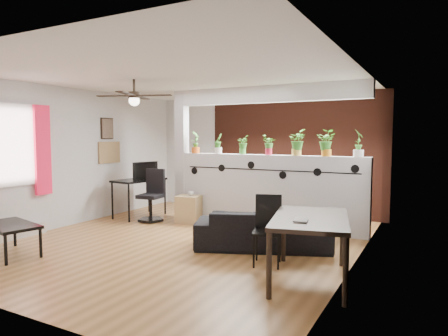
% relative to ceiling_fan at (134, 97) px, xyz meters
% --- Properties ---
extents(room_shell, '(6.30, 7.10, 2.90)m').
position_rel_ceiling_fan_xyz_m(room_shell, '(0.80, 0.30, -1.01)').
color(room_shell, brown).
rests_on(room_shell, ground).
extents(partition_wall, '(3.60, 0.18, 1.35)m').
position_rel_ceiling_fan_xyz_m(partition_wall, '(1.60, 1.80, -1.64)').
color(partition_wall, '#BCBCC1').
rests_on(partition_wall, ground).
extents(ceiling_header, '(3.60, 0.18, 0.30)m').
position_rel_ceiling_fan_xyz_m(ceiling_header, '(1.60, 1.80, 0.14)').
color(ceiling_header, silver).
rests_on(ceiling_header, room_shell).
extents(pier_column, '(0.22, 0.20, 2.60)m').
position_rel_ceiling_fan_xyz_m(pier_column, '(-0.31, 1.80, -1.01)').
color(pier_column, '#BCBCC1').
rests_on(pier_column, ground).
extents(brick_panel, '(3.90, 0.05, 2.60)m').
position_rel_ceiling_fan_xyz_m(brick_panel, '(1.60, 3.27, -1.01)').
color(brick_panel, '#A3462F').
rests_on(brick_panel, ground).
extents(vine_decal, '(3.31, 0.01, 0.30)m').
position_rel_ceiling_fan_xyz_m(vine_decal, '(1.60, 1.70, -1.23)').
color(vine_decal, black).
rests_on(vine_decal, partition_wall).
extents(window_assembly, '(0.09, 1.30, 1.55)m').
position_rel_ceiling_fan_xyz_m(window_assembly, '(-1.76, -0.90, -0.81)').
color(window_assembly, white).
rests_on(window_assembly, room_shell).
extents(baseboard_heater, '(0.08, 1.00, 0.18)m').
position_rel_ceiling_fan_xyz_m(baseboard_heater, '(-1.74, -0.90, -2.22)').
color(baseboard_heater, beige).
rests_on(baseboard_heater, ground).
extents(corkboard, '(0.03, 0.60, 0.45)m').
position_rel_ceiling_fan_xyz_m(corkboard, '(-1.78, 1.25, -0.96)').
color(corkboard, olive).
rests_on(corkboard, room_shell).
extents(framed_art, '(0.03, 0.34, 0.44)m').
position_rel_ceiling_fan_xyz_m(framed_art, '(-1.78, 1.20, -0.46)').
color(framed_art, '#8C7259').
rests_on(framed_art, room_shell).
extents(ceiling_fan, '(1.19, 1.19, 0.43)m').
position_rel_ceiling_fan_xyz_m(ceiling_fan, '(0.00, 0.00, 0.00)').
color(ceiling_fan, black).
rests_on(ceiling_fan, room_shell).
extents(potted_plant_0, '(0.22, 0.26, 0.45)m').
position_rel_ceiling_fan_xyz_m(potted_plant_0, '(0.02, 1.80, -0.72)').
color(potted_plant_0, '#D45A19').
rests_on(potted_plant_0, partition_wall).
extents(potted_plant_1, '(0.21, 0.24, 0.40)m').
position_rel_ceiling_fan_xyz_m(potted_plant_1, '(0.55, 1.80, -0.75)').
color(potted_plant_1, white).
rests_on(potted_plant_1, partition_wall).
extents(potted_plant_2, '(0.19, 0.21, 0.36)m').
position_rel_ceiling_fan_xyz_m(potted_plant_2, '(1.07, 1.80, -0.77)').
color(potted_plant_2, green).
rests_on(potted_plant_2, partition_wall).
extents(potted_plant_3, '(0.17, 0.20, 0.37)m').
position_rel_ceiling_fan_xyz_m(potted_plant_3, '(1.60, 1.80, -0.77)').
color(potted_plant_3, red).
rests_on(potted_plant_3, partition_wall).
extents(potted_plant_4, '(0.28, 0.30, 0.46)m').
position_rel_ceiling_fan_xyz_m(potted_plant_4, '(2.13, 1.80, -0.72)').
color(potted_plant_4, gold).
rests_on(potted_plant_4, partition_wall).
extents(potted_plant_5, '(0.24, 0.20, 0.45)m').
position_rel_ceiling_fan_xyz_m(potted_plant_5, '(2.65, 1.80, -0.72)').
color(potted_plant_5, orange).
rests_on(potted_plant_5, partition_wall).
extents(potted_plant_6, '(0.24, 0.27, 0.46)m').
position_rel_ceiling_fan_xyz_m(potted_plant_6, '(3.18, 1.80, -0.72)').
color(potted_plant_6, silver).
rests_on(potted_plant_6, partition_wall).
extents(sofa, '(2.06, 1.42, 0.56)m').
position_rel_ceiling_fan_xyz_m(sofa, '(2.04, 0.51, -2.03)').
color(sofa, black).
rests_on(sofa, ground).
extents(cube_shelf, '(0.50, 0.46, 0.53)m').
position_rel_ceiling_fan_xyz_m(cube_shelf, '(0.07, 1.46, -2.05)').
color(cube_shelf, tan).
rests_on(cube_shelf, ground).
extents(cup, '(0.15, 0.15, 0.09)m').
position_rel_ceiling_fan_xyz_m(cup, '(0.12, 1.46, -1.74)').
color(cup, gray).
rests_on(cup, cube_shelf).
extents(computer_desk, '(0.71, 1.16, 0.80)m').
position_rel_ceiling_fan_xyz_m(computer_desk, '(-1.16, 1.46, -1.60)').
color(computer_desk, black).
rests_on(computer_desk, ground).
extents(monitor, '(0.35, 0.14, 0.20)m').
position_rel_ceiling_fan_xyz_m(monitor, '(-1.16, 1.61, -1.42)').
color(monitor, black).
rests_on(monitor, computer_desk).
extents(office_chair, '(0.53, 0.53, 1.02)m').
position_rel_ceiling_fan_xyz_m(office_chair, '(-0.65, 1.24, -1.86)').
color(office_chair, black).
rests_on(office_chair, ground).
extents(dining_table, '(1.13, 1.54, 0.76)m').
position_rel_ceiling_fan_xyz_m(dining_table, '(3.05, -0.51, -1.64)').
color(dining_table, black).
rests_on(dining_table, ground).
extents(book, '(0.18, 0.23, 0.02)m').
position_rel_ceiling_fan_xyz_m(book, '(2.95, -0.81, -1.55)').
color(book, gray).
rests_on(book, dining_table).
extents(folding_chair, '(0.46, 0.46, 0.92)m').
position_rel_ceiling_fan_xyz_m(folding_chair, '(2.37, -0.14, -1.77)').
color(folding_chair, black).
rests_on(folding_chair, ground).
extents(coffee_table, '(1.06, 0.74, 0.45)m').
position_rel_ceiling_fan_xyz_m(coffee_table, '(-0.99, -1.54, -1.91)').
color(coffee_table, black).
rests_on(coffee_table, ground).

